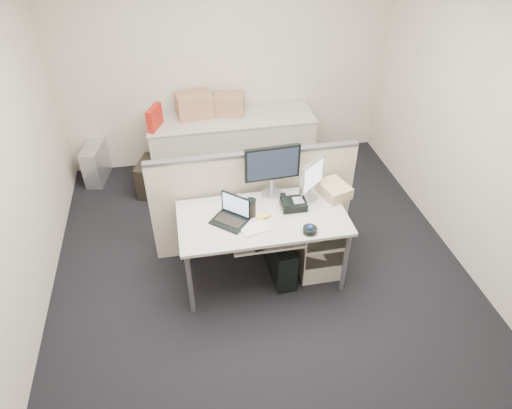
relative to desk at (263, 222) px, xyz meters
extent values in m
cube|color=black|center=(0.00, 0.00, -0.67)|extent=(4.00, 4.50, 0.01)
cube|color=beige|center=(0.00, 2.25, 0.69)|extent=(4.00, 0.02, 2.70)
cube|color=beige|center=(2.00, 0.00, 0.69)|extent=(0.02, 4.50, 2.70)
cube|color=#AFABA4|center=(0.00, 0.00, 0.05)|extent=(1.50, 0.75, 0.03)
cylinder|color=slate|center=(-0.70, -0.33, -0.31)|extent=(0.04, 0.04, 0.70)
cylinder|color=slate|center=(-0.70, 0.33, -0.31)|extent=(0.04, 0.04, 0.70)
cylinder|color=slate|center=(0.70, -0.33, -0.31)|extent=(0.04, 0.04, 0.70)
cylinder|color=slate|center=(0.70, 0.33, -0.31)|extent=(0.04, 0.04, 0.70)
cube|color=#AFABA4|center=(0.00, -0.18, -0.04)|extent=(0.62, 0.32, 0.02)
cube|color=#B7B49D|center=(0.55, 0.05, -0.34)|extent=(0.40, 0.55, 0.65)
cube|color=beige|center=(0.00, 0.45, -0.11)|extent=(2.00, 0.06, 1.10)
cube|color=#B7B49D|center=(0.00, 1.93, -0.30)|extent=(2.00, 0.60, 0.72)
cube|color=black|center=(0.15, 0.32, 0.32)|extent=(0.52, 0.22, 0.51)
cube|color=#B7B7BC|center=(0.48, 0.18, 0.26)|extent=(0.35, 0.33, 0.39)
cube|color=black|center=(-0.30, -0.02, 0.18)|extent=(0.37, 0.36, 0.22)
cylinder|color=black|center=(0.35, -0.28, 0.09)|extent=(0.15, 0.15, 0.05)
cube|color=black|center=(0.30, 0.08, 0.10)|extent=(0.23, 0.19, 0.07)
cube|color=silver|center=(-0.12, -0.08, 0.07)|extent=(0.30, 0.35, 0.01)
cube|color=yellow|center=(-0.05, 0.00, 0.07)|extent=(0.08, 0.08, 0.01)
cylinder|color=black|center=(-0.10, 0.02, 0.15)|extent=(0.09, 0.09, 0.17)
ellipsoid|color=#FFCE48|center=(0.00, -0.03, 0.08)|extent=(0.17, 0.08, 0.04)
cube|color=black|center=(-0.10, 0.20, 0.07)|extent=(0.08, 0.12, 0.01)
cube|color=tan|center=(0.72, 0.20, 0.12)|extent=(0.31, 0.35, 0.11)
cube|color=black|center=(0.05, -0.22, -0.02)|extent=(0.43, 0.24, 0.02)
cube|color=black|center=(0.17, -0.05, -0.45)|extent=(0.21, 0.48, 0.44)
cube|color=black|center=(-1.06, 1.63, -0.46)|extent=(0.31, 0.48, 0.42)
cube|color=#B7B7BC|center=(-1.70, 2.03, -0.43)|extent=(0.29, 0.53, 0.47)
cube|color=#B17852|center=(-0.43, 2.05, 0.21)|extent=(0.45, 0.36, 0.31)
cube|color=#B17852|center=(0.00, 2.05, 0.19)|extent=(0.41, 0.35, 0.26)
cube|color=red|center=(-0.90, 1.83, 0.20)|extent=(0.19, 0.30, 0.28)
camera|label=1|loc=(-0.65, -3.06, 2.62)|focal=32.00mm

